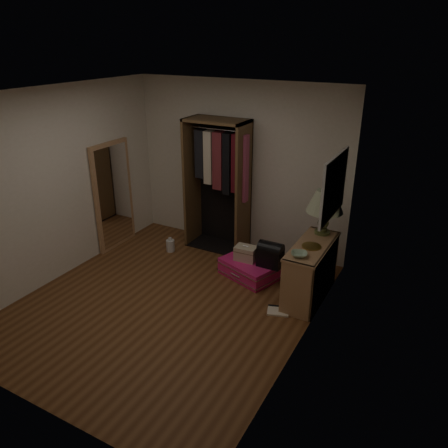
{
  "coord_description": "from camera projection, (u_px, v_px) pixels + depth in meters",
  "views": [
    {
      "loc": [
        2.9,
        -3.85,
        3.17
      ],
      "look_at": [
        0.3,
        0.95,
        0.8
      ],
      "focal_mm": 35.0,
      "sensor_mm": 36.0,
      "label": 1
    }
  ],
  "objects": [
    {
      "name": "ceramic_bowl",
      "position": [
        299.0,
        254.0,
        5.18
      ],
      "size": [
        0.25,
        0.25,
        0.05
      ],
      "primitive_type": "imported",
      "rotation": [
        0.0,
        0.0,
        0.32
      ],
      "color": "#99B899",
      "rests_on": "console_bookshelf"
    },
    {
      "name": "white_jug",
      "position": [
        170.0,
        245.0,
        6.93
      ],
      "size": [
        0.15,
        0.15,
        0.23
      ],
      "rotation": [
        0.0,
        0.0,
        -0.13
      ],
      "color": "silver",
      "rests_on": "ground"
    },
    {
      "name": "ground",
      "position": [
        169.0,
        302.0,
        5.63
      ],
      "size": [
        4.0,
        4.0,
        0.0
      ],
      "primitive_type": "plane",
      "color": "brown",
      "rests_on": "ground"
    },
    {
      "name": "floor_mirror",
      "position": [
        114.0,
        196.0,
        6.85
      ],
      "size": [
        0.06,
        0.8,
        1.7
      ],
      "color": "tan",
      "rests_on": "ground"
    },
    {
      "name": "pink_suitcase",
      "position": [
        250.0,
        268.0,
        6.2
      ],
      "size": [
        0.92,
        0.79,
        0.24
      ],
      "rotation": [
        0.0,
        0.0,
        -0.33
      ],
      "color": "#DF1B6C",
      "rests_on": "ground"
    },
    {
      "name": "black_bag",
      "position": [
        270.0,
        254.0,
        5.96
      ],
      "size": [
        0.34,
        0.22,
        0.36
      ],
      "rotation": [
        0.0,
        0.0,
        -0.01
      ],
      "color": "black",
      "rests_on": "pink_suitcase"
    },
    {
      "name": "room_walls",
      "position": [
        170.0,
        192.0,
        5.04
      ],
      "size": [
        3.52,
        4.02,
        2.6
      ],
      "color": "silver",
      "rests_on": "ground"
    },
    {
      "name": "floor_book",
      "position": [
        278.0,
        310.0,
        5.45
      ],
      "size": [
        0.32,
        0.28,
        0.02
      ],
      "rotation": [
        0.0,
        0.0,
        0.31
      ],
      "color": "#F3E6CC",
      "rests_on": "ground"
    },
    {
      "name": "console_bookshelf",
      "position": [
        311.0,
        268.0,
        5.65
      ],
      "size": [
        0.42,
        1.12,
        0.75
      ],
      "color": "#A77851",
      "rests_on": "ground"
    },
    {
      "name": "table_lamp",
      "position": [
        325.0,
        202.0,
        5.62
      ],
      "size": [
        0.57,
        0.57,
        0.6
      ],
      "rotation": [
        0.0,
        0.0,
        0.21
      ],
      "color": "#464F26",
      "rests_on": "console_bookshelf"
    },
    {
      "name": "open_wardrobe",
      "position": [
        220.0,
        174.0,
        6.67
      ],
      "size": [
        0.99,
        0.5,
        2.05
      ],
      "color": "brown",
      "rests_on": "ground"
    },
    {
      "name": "brass_tray",
      "position": [
        311.0,
        246.0,
        5.42
      ],
      "size": [
        0.26,
        0.26,
        0.01
      ],
      "rotation": [
        0.0,
        0.0,
        -0.09
      ],
      "color": "olive",
      "rests_on": "console_bookshelf"
    },
    {
      "name": "train_case",
      "position": [
        246.0,
        253.0,
        6.15
      ],
      "size": [
        0.31,
        0.22,
        0.22
      ],
      "rotation": [
        0.0,
        0.0,
        0.05
      ],
      "color": "#BCAC90",
      "rests_on": "pink_suitcase"
    }
  ]
}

